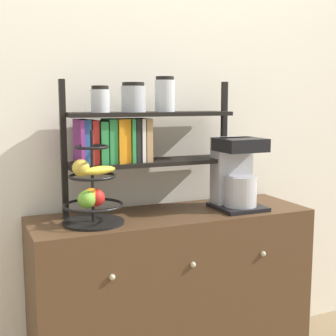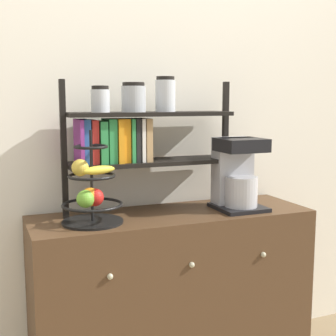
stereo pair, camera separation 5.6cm
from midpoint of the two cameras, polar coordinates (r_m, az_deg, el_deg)
The scene contains 5 objects.
wall_back at distance 2.27m, azimuth -2.70°, elevation 8.62°, with size 7.00×0.05×2.60m, color silver.
sideboard at distance 2.23m, azimuth -0.20°, elevation -15.34°, with size 1.26×0.42×0.78m.
coffee_maker at distance 2.19m, azimuth 7.56°, elevation -0.70°, with size 0.21×0.23×0.33m.
fruit_stand at distance 1.92m, azimuth -10.12°, elevation -3.10°, with size 0.25×0.25×0.38m.
shelf_hutch at distance 2.08m, azimuth -5.26°, elevation 4.48°, with size 0.79×0.20×0.61m.
Camera 1 is at (-0.83, -1.67, 1.28)m, focal length 50.00 mm.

